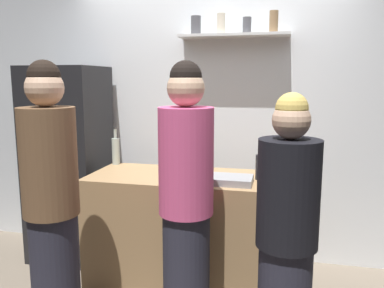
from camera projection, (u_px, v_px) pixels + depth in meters
back_wall_assembly at (212, 118)px, 3.66m from camera, size 4.80×0.32×2.60m
refrigerator at (69, 164)px, 3.63m from camera, size 0.66×0.61×1.78m
counter at (192, 233)px, 3.10m from camera, size 1.59×0.66×0.92m
baking_pan at (229, 180)px, 2.81m from camera, size 0.34×0.24×0.05m
utensil_holder at (269, 179)px, 2.69m from camera, size 0.12×0.12×0.22m
wine_bottle_amber_glass at (180, 155)px, 3.30m from camera, size 0.08×0.08×0.29m
wine_bottle_dark_glass at (260, 166)px, 2.90m from camera, size 0.07×0.07×0.28m
wine_bottle_pale_glass at (116, 150)px, 3.43m from camera, size 0.07×0.07×0.33m
water_bottle_plastic at (205, 157)px, 3.20m from camera, size 0.10×0.10×0.24m
person_brown_jacket at (52, 206)px, 2.42m from camera, size 0.34×0.34×1.78m
person_blonde at (286, 240)px, 2.17m from camera, size 0.34×0.34×1.60m
person_pink_top at (186, 205)px, 2.44m from camera, size 0.34×0.34×1.77m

